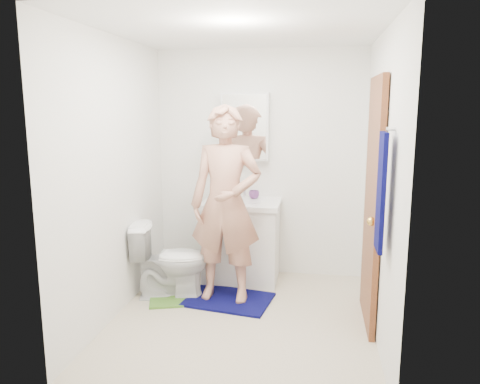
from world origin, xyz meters
name	(u,v)px	position (x,y,z in m)	size (l,w,h in m)	color
floor	(242,319)	(0.00, 0.00, -0.01)	(2.20, 2.40, 0.02)	beige
ceiling	(242,28)	(0.00, 0.00, 2.41)	(2.20, 2.40, 0.02)	white
wall_back	(260,164)	(0.00, 1.21, 1.20)	(2.20, 0.02, 2.40)	white
wall_front	(209,216)	(0.00, -1.21, 1.20)	(2.20, 0.02, 2.40)	white
wall_left	(115,179)	(-1.11, 0.00, 1.20)	(0.02, 2.40, 2.40)	white
wall_right	(382,186)	(1.11, 0.00, 1.20)	(0.02, 2.40, 2.40)	white
vanity_cabinet	(242,243)	(-0.15, 0.91, 0.40)	(0.75, 0.55, 0.80)	white
countertop	(242,203)	(-0.15, 0.91, 0.83)	(0.79, 0.59, 0.05)	white
sink_basin	(242,202)	(-0.15, 0.91, 0.84)	(0.40, 0.40, 0.03)	white
faucet	(244,192)	(-0.15, 1.09, 0.91)	(0.03, 0.03, 0.12)	silver
medicine_cabinet	(245,127)	(-0.15, 1.14, 1.60)	(0.50, 0.12, 0.70)	white
mirror_panel	(244,127)	(-0.15, 1.08, 1.60)	(0.46, 0.01, 0.66)	white
door	(372,203)	(1.07, 0.15, 1.02)	(0.05, 0.80, 2.05)	brown
door_knob	(371,221)	(1.03, -0.17, 0.95)	(0.07, 0.07, 0.07)	gold
towel	(381,192)	(1.03, -0.57, 1.25)	(0.03, 0.24, 0.80)	#070848
towel_hook	(391,129)	(1.07, -0.57, 1.67)	(0.02, 0.02, 0.06)	silver
toilet	(170,260)	(-0.76, 0.38, 0.36)	(0.41, 0.71, 0.73)	white
bath_mat	(229,300)	(-0.18, 0.35, 0.01)	(0.78, 0.56, 0.02)	#070848
green_rug	(172,300)	(-0.71, 0.26, 0.01)	(0.42, 0.35, 0.02)	#4E832B
soap_dispenser	(226,193)	(-0.31, 0.89, 0.93)	(0.08, 0.08, 0.17)	#D47763
toothbrush_cup	(254,195)	(-0.04, 1.05, 0.89)	(0.11, 0.11, 0.09)	#6D387B
man	(226,204)	(-0.21, 0.37, 0.93)	(0.66, 0.43, 1.81)	tan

